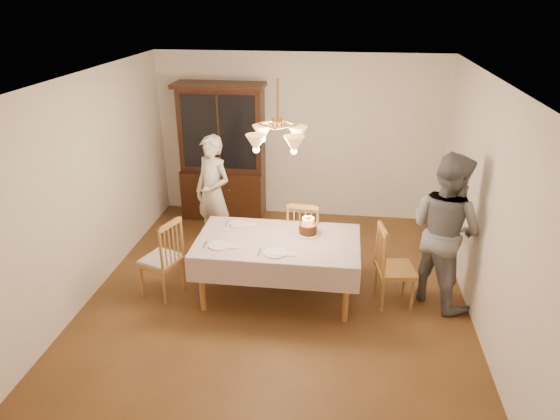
# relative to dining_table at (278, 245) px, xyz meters

# --- Properties ---
(ground) EXTENTS (5.00, 5.00, 0.00)m
(ground) POSITION_rel_dining_table_xyz_m (0.00, 0.00, -0.68)
(ground) COLOR #553318
(ground) RESTS_ON ground
(room_shell) EXTENTS (5.00, 5.00, 5.00)m
(room_shell) POSITION_rel_dining_table_xyz_m (0.00, 0.00, 0.90)
(room_shell) COLOR white
(room_shell) RESTS_ON ground
(dining_table) EXTENTS (1.90, 1.10, 0.76)m
(dining_table) POSITION_rel_dining_table_xyz_m (0.00, 0.00, 0.00)
(dining_table) COLOR olive
(dining_table) RESTS_ON ground
(china_hutch) EXTENTS (1.38, 0.54, 2.16)m
(china_hutch) POSITION_rel_dining_table_xyz_m (-1.19, 2.25, 0.36)
(china_hutch) COLOR black
(china_hutch) RESTS_ON ground
(chair_far_side) EXTENTS (0.47, 0.45, 1.00)m
(chair_far_side) POSITION_rel_dining_table_xyz_m (0.26, 0.70, -0.24)
(chair_far_side) COLOR olive
(chair_far_side) RESTS_ON ground
(chair_left_end) EXTENTS (0.54, 0.56, 1.00)m
(chair_left_end) POSITION_rel_dining_table_xyz_m (-1.39, -0.14, -0.23)
(chair_left_end) COLOR olive
(chair_left_end) RESTS_ON ground
(chair_right_end) EXTENTS (0.49, 0.50, 1.00)m
(chair_right_end) POSITION_rel_dining_table_xyz_m (1.37, 0.02, -0.24)
(chair_right_end) COLOR olive
(chair_right_end) RESTS_ON ground
(elderly_woman) EXTENTS (0.72, 0.64, 1.64)m
(elderly_woman) POSITION_rel_dining_table_xyz_m (-1.08, 1.19, 0.14)
(elderly_woman) COLOR #F5E8CF
(elderly_woman) RESTS_ON ground
(adult_in_grey) EXTENTS (1.12, 1.13, 1.84)m
(adult_in_grey) POSITION_rel_dining_table_xyz_m (1.90, 0.18, 0.24)
(adult_in_grey) COLOR slate
(adult_in_grey) RESTS_ON ground
(birthday_cake) EXTENTS (0.30, 0.30, 0.21)m
(birthday_cake) POSITION_rel_dining_table_xyz_m (0.34, 0.20, 0.14)
(birthday_cake) COLOR white
(birthday_cake) RESTS_ON dining_table
(place_setting_near_left) EXTENTS (0.40, 0.25, 0.02)m
(place_setting_near_left) POSITION_rel_dining_table_xyz_m (-0.63, -0.24, 0.08)
(place_setting_near_left) COLOR white
(place_setting_near_left) RESTS_ON dining_table
(place_setting_near_right) EXTENTS (0.41, 0.26, 0.02)m
(place_setting_near_right) POSITION_rel_dining_table_xyz_m (0.03, -0.33, 0.08)
(place_setting_near_right) COLOR white
(place_setting_near_right) RESTS_ON dining_table
(place_setting_far_left) EXTENTS (0.38, 0.23, 0.02)m
(place_setting_far_left) POSITION_rel_dining_table_xyz_m (-0.52, 0.35, 0.08)
(place_setting_far_left) COLOR white
(place_setting_far_left) RESTS_ON dining_table
(chandelier) EXTENTS (0.62, 0.62, 0.73)m
(chandelier) POSITION_rel_dining_table_xyz_m (-0.00, -0.00, 1.29)
(chandelier) COLOR #BF8C3F
(chandelier) RESTS_ON ground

